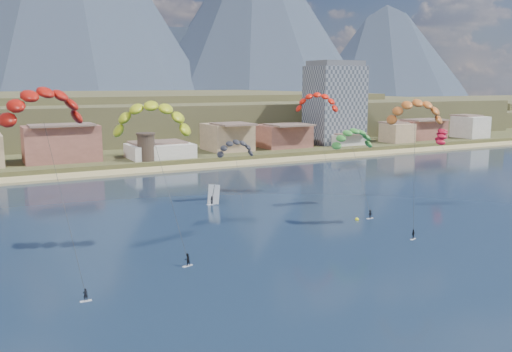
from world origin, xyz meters
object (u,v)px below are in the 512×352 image
at_px(apartment_tower, 335,103).
at_px(windsurfer, 213,198).
at_px(kitesurfer_green, 353,136).
at_px(buoy, 357,219).
at_px(watchtower, 146,147).
at_px(kitesurfer_yellow, 152,114).
at_px(kitesurfer_orange, 416,108).
at_px(kitesurfer_red, 42,100).

height_order(apartment_tower, windsurfer, apartment_tower).
xyz_separation_m(kitesurfer_green, buoy, (-6.51, -10.36, -14.68)).
distance_m(kitesurfer_green, windsurfer, 32.30).
bearing_deg(watchtower, kitesurfer_green, -72.70).
relative_size(apartment_tower, buoy, 44.92).
bearing_deg(windsurfer, kitesurfer_yellow, -129.23).
distance_m(windsurfer, buoy, 31.49).
bearing_deg(watchtower, buoy, -79.02).
height_order(kitesurfer_orange, windsurfer, kitesurfer_orange).
bearing_deg(kitesurfer_red, apartment_tower, 40.88).
distance_m(kitesurfer_yellow, kitesurfer_green, 47.27).
bearing_deg(kitesurfer_red, watchtower, 66.26).
relative_size(watchtower, kitesurfer_orange, 0.36).
height_order(kitesurfer_yellow, kitesurfer_orange, kitesurfer_yellow).
xyz_separation_m(kitesurfer_red, kitesurfer_orange, (61.85, -0.95, -2.25)).
bearing_deg(kitesurfer_yellow, kitesurfer_green, 12.50).
height_order(watchtower, windsurfer, watchtower).
bearing_deg(kitesurfer_orange, kitesurfer_yellow, 170.77).
height_order(watchtower, buoy, watchtower).
height_order(kitesurfer_orange, kitesurfer_green, kitesurfer_orange).
relative_size(watchtower, buoy, 12.07).
bearing_deg(watchtower, windsurfer, -92.69).
bearing_deg(kitesurfer_yellow, apartment_tower, 43.16).
height_order(kitesurfer_red, buoy, kitesurfer_red).
bearing_deg(apartment_tower, buoy, -123.39).
bearing_deg(kitesurfer_green, kitesurfer_red, -164.95).
height_order(kitesurfer_yellow, buoy, kitesurfer_yellow).
distance_m(watchtower, buoy, 84.72).
bearing_deg(apartment_tower, kitesurfer_red, -139.12).
height_order(kitesurfer_orange, buoy, kitesurfer_orange).
relative_size(kitesurfer_green, buoy, 25.95).
bearing_deg(windsurfer, apartment_tower, 40.93).
bearing_deg(apartment_tower, windsurfer, -139.07).
relative_size(kitesurfer_yellow, kitesurfer_orange, 1.01).
distance_m(kitesurfer_yellow, kitesurfer_orange, 46.35).
distance_m(kitesurfer_green, buoy, 19.11).
relative_size(apartment_tower, kitesurfer_green, 1.73).
distance_m(kitesurfer_orange, windsurfer, 45.72).
xyz_separation_m(kitesurfer_red, windsurfer, (36.53, 31.51, -22.15)).
distance_m(apartment_tower, watchtower, 82.02).
bearing_deg(windsurfer, buoy, -53.31).
bearing_deg(kitesurfer_yellow, watchtower, 74.38).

